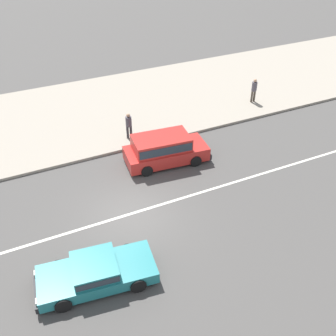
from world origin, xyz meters
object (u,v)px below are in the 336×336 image
(minivan_red_2, at_px, (164,148))
(sedan_teal_0, at_px, (96,272))
(pedestrian_by_shop, at_px, (254,89))
(pedestrian_mid_kerb, at_px, (129,124))

(minivan_red_2, bearing_deg, sedan_teal_0, -132.23)
(minivan_red_2, bearing_deg, pedestrian_by_shop, 24.31)
(pedestrian_by_shop, bearing_deg, pedestrian_mid_kerb, -174.65)
(sedan_teal_0, bearing_deg, pedestrian_mid_kerb, 62.73)
(pedestrian_mid_kerb, bearing_deg, pedestrian_by_shop, 5.35)
(sedan_teal_0, distance_m, minivan_red_2, 8.10)
(minivan_red_2, bearing_deg, pedestrian_mid_kerb, 107.63)
(sedan_teal_0, height_order, pedestrian_mid_kerb, pedestrian_mid_kerb)
(minivan_red_2, relative_size, pedestrian_by_shop, 2.82)
(pedestrian_mid_kerb, bearing_deg, sedan_teal_0, -117.27)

